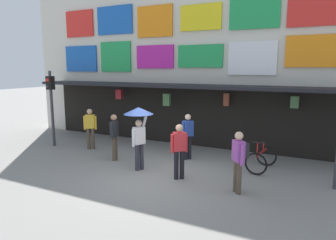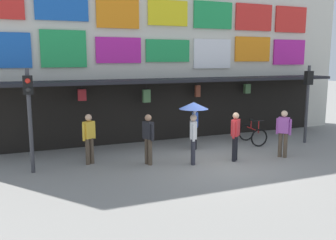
% 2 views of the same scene
% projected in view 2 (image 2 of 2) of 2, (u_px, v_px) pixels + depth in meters
% --- Properties ---
extents(ground_plane, '(80.00, 80.00, 0.00)m').
position_uv_depth(ground_plane, '(212.00, 163.00, 12.17)').
color(ground_plane, gray).
extents(shopfront, '(18.00, 2.60, 8.00)m').
position_uv_depth(shopfront, '(163.00, 47.00, 15.67)').
color(shopfront, beige).
rests_on(shopfront, ground).
extents(traffic_light_near, '(0.28, 0.33, 3.20)m').
position_uv_depth(traffic_light_near, '(29.00, 104.00, 10.83)').
color(traffic_light_near, '#38383D').
rests_on(traffic_light_near, ground).
extents(traffic_light_far, '(0.31, 0.34, 3.20)m').
position_uv_depth(traffic_light_far, '(308.00, 92.00, 14.84)').
color(traffic_light_far, '#38383D').
rests_on(traffic_light_far, ground).
extents(bicycle_parked, '(0.87, 1.24, 1.05)m').
position_uv_depth(bicycle_parked, '(253.00, 134.00, 14.96)').
color(bicycle_parked, black).
rests_on(bicycle_parked, ground).
extents(pedestrian_in_black, '(0.42, 0.40, 1.68)m').
position_uv_depth(pedestrian_in_black, '(235.00, 134.00, 12.34)').
color(pedestrian_in_black, black).
rests_on(pedestrian_in_black, ground).
extents(pedestrian_in_yellow, '(0.37, 0.47, 1.68)m').
position_uv_depth(pedestrian_in_yellow, '(195.00, 125.00, 13.93)').
color(pedestrian_in_yellow, black).
rests_on(pedestrian_in_yellow, ground).
extents(pedestrian_in_green, '(0.47, 0.48, 1.68)m').
position_uv_depth(pedestrian_in_green, '(284.00, 130.00, 12.81)').
color(pedestrian_in_green, brown).
rests_on(pedestrian_in_green, ground).
extents(pedestrian_with_umbrella, '(0.96, 0.96, 2.08)m').
position_uv_depth(pedestrian_with_umbrella, '(193.00, 116.00, 11.82)').
color(pedestrian_with_umbrella, '#2D2D38').
rests_on(pedestrian_with_umbrella, ground).
extents(pedestrian_in_white, '(0.47, 0.37, 1.68)m').
position_uv_depth(pedestrian_in_white, '(89.00, 136.00, 11.97)').
color(pedestrian_in_white, brown).
rests_on(pedestrian_in_white, ground).
extents(pedestrian_in_purple, '(0.32, 0.51, 1.68)m').
position_uv_depth(pedestrian_in_purple, '(148.00, 136.00, 11.91)').
color(pedestrian_in_purple, brown).
rests_on(pedestrian_in_purple, ground).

